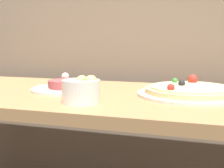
% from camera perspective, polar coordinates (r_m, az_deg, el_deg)
% --- Properties ---
extents(dining_table, '(1.39, 0.62, 0.75)m').
position_cam_1_polar(dining_table, '(1.14, -5.34, -7.15)').
color(dining_table, '#AD7F51').
rests_on(dining_table, ground_plane).
extents(pizza_plate, '(0.35, 0.35, 0.06)m').
position_cam_1_polar(pizza_plate, '(1.07, 14.15, -1.28)').
color(pizza_plate, silver).
rests_on(pizza_plate, dining_table).
extents(tartare_plate, '(0.25, 0.25, 0.07)m').
position_cam_1_polar(tartare_plate, '(1.15, -8.50, -0.52)').
color(tartare_plate, silver).
rests_on(tartare_plate, dining_table).
extents(small_bowl, '(0.11, 0.11, 0.08)m').
position_cam_1_polar(small_bowl, '(0.92, -5.58, -1.09)').
color(small_bowl, white).
rests_on(small_bowl, dining_table).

